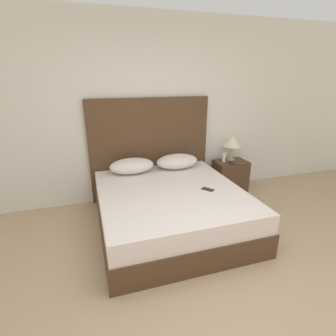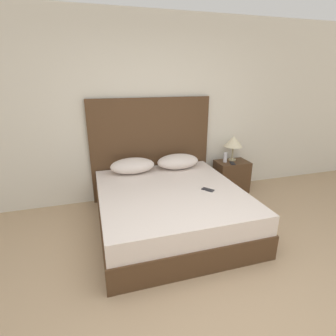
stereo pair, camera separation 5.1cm
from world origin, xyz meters
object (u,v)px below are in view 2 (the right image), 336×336
Objects in this scene: bed at (170,208)px; phone_on_nightstand at (232,163)px; nightstand at (231,176)px; table_lamp at (234,142)px; phone_on_bed at (208,190)px.

phone_on_nightstand reaches higher than bed.
table_lamp reaches higher than nightstand.
table_lamp is at bearing 62.29° from phone_on_nightstand.
phone_on_bed is 0.98× the size of phone_on_nightstand.
phone_on_bed is 0.40× the size of table_lamp.
bed is at bearing -151.80° from phone_on_nightstand.
table_lamp is 2.49× the size of phone_on_nightstand.
phone_on_nightstand is at bearing 28.20° from bed.
nightstand is (1.31, 0.76, 0.00)m from bed.
bed is 11.93× the size of phone_on_bed.
nightstand is 3.21× the size of phone_on_nightstand.
table_lamp is 0.36m from phone_on_nightstand.
nightstand is at bearing 46.39° from phone_on_bed.
table_lamp is at bearing 31.90° from bed.
phone_on_bed is at bearing -132.43° from table_lamp.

